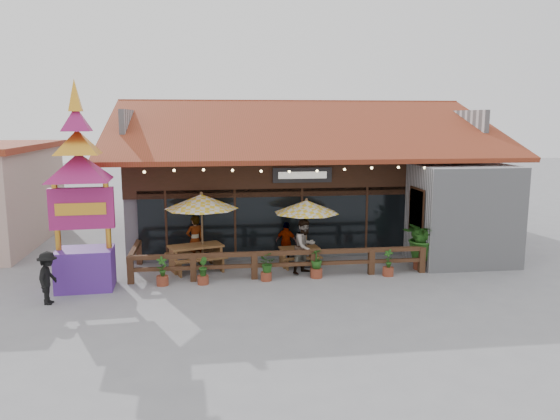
{
  "coord_description": "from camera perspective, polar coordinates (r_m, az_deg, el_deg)",
  "views": [
    {
      "loc": [
        -3.99,
        -17.95,
        5.27
      ],
      "look_at": [
        -1.37,
        1.5,
        1.96
      ],
      "focal_mm": 35.0,
      "sensor_mm": 36.0,
      "label": 1
    }
  ],
  "objects": [
    {
      "name": "planter_a",
      "position": [
        17.86,
        -12.2,
        -6.49
      ],
      "size": [
        0.39,
        0.38,
        0.94
      ],
      "color": "brown",
      "rests_on": "ground"
    },
    {
      "name": "umbrella_left",
      "position": [
        19.14,
        -8.2,
        0.85
      ],
      "size": [
        2.71,
        2.71,
        2.75
      ],
      "color": "brown",
      "rests_on": "ground"
    },
    {
      "name": "diner_b",
      "position": [
        18.69,
        2.61,
        -3.8
      ],
      "size": [
        1.17,
        1.13,
        1.9
      ],
      "primitive_type": "imported",
      "rotation": [
        0.0,
        0.0,
        0.64
      ],
      "color": "#331A10",
      "rests_on": "ground"
    },
    {
      "name": "tropical_plant",
      "position": [
        19.79,
        14.63,
        -2.86
      ],
      "size": [
        1.85,
        1.86,
        1.95
      ],
      "color": "brown",
      "rests_on": "ground"
    },
    {
      "name": "planter_e",
      "position": [
        18.85,
        11.24,
        -5.64
      ],
      "size": [
        0.37,
        0.39,
        0.91
      ],
      "color": "brown",
      "rests_on": "ground"
    },
    {
      "name": "pedestrian",
      "position": [
        17.02,
        -23.07,
        -6.55
      ],
      "size": [
        0.65,
        1.03,
        1.54
      ],
      "primitive_type": "imported",
      "rotation": [
        0.0,
        0.0,
        1.49
      ],
      "color": "black",
      "rests_on": "ground"
    },
    {
      "name": "picnic_table_right",
      "position": [
        19.76,
        2.02,
        -4.53
      ],
      "size": [
        1.53,
        1.36,
        0.68
      ],
      "color": "brown",
      "rests_on": "ground"
    },
    {
      "name": "patio_railing",
      "position": [
        18.37,
        -1.99,
        -5.11
      ],
      "size": [
        10.0,
        2.6,
        0.92
      ],
      "color": "#4E2D1C",
      "rests_on": "ground"
    },
    {
      "name": "picnic_table_left",
      "position": [
        19.4,
        -8.8,
        -4.48
      ],
      "size": [
        2.23,
        2.07,
        0.89
      ],
      "color": "brown",
      "rests_on": "ground"
    },
    {
      "name": "thai_sign_tower",
      "position": [
        17.6,
        -20.22,
        3.7
      ],
      "size": [
        2.68,
        2.68,
        6.9
      ],
      "color": "#51258A",
      "rests_on": "ground"
    },
    {
      "name": "diner_c",
      "position": [
        20.28,
        0.69,
        -3.34
      ],
      "size": [
        0.92,
        0.78,
        1.47
      ],
      "primitive_type": "imported",
      "rotation": [
        0.0,
        0.0,
        2.56
      ],
      "color": "#331A10",
      "rests_on": "ground"
    },
    {
      "name": "umbrella_right",
      "position": [
        19.3,
        2.78,
        0.32
      ],
      "size": [
        3.04,
        3.04,
        2.49
      ],
      "color": "brown",
      "rests_on": "ground"
    },
    {
      "name": "diner_a",
      "position": [
        19.98,
        -8.87,
        -3.16
      ],
      "size": [
        0.78,
        0.67,
        1.81
      ],
      "primitive_type": "imported",
      "rotation": [
        0.0,
        0.0,
        3.58
      ],
      "color": "#331A10",
      "rests_on": "ground"
    },
    {
      "name": "ground",
      "position": [
        19.13,
        4.71,
        -6.45
      ],
      "size": [
        100.0,
        100.0,
        0.0
      ],
      "primitive_type": "plane",
      "color": "gray",
      "rests_on": "ground"
    },
    {
      "name": "planter_d",
      "position": [
        18.3,
        3.84,
        -5.65
      ],
      "size": [
        0.51,
        0.51,
        0.98
      ],
      "color": "brown",
      "rests_on": "ground"
    },
    {
      "name": "restaurant_building",
      "position": [
        25.11,
        2.14,
        2.56
      ],
      "size": [
        15.5,
        14.73,
        6.09
      ],
      "color": "#A7A8AC",
      "rests_on": "ground"
    },
    {
      "name": "planter_c",
      "position": [
        17.94,
        -1.46,
        -5.86
      ],
      "size": [
        0.71,
        0.7,
        0.88
      ],
      "color": "brown",
      "rests_on": "ground"
    },
    {
      "name": "planter_b",
      "position": [
        17.75,
        -8.06,
        -6.45
      ],
      "size": [
        0.36,
        0.37,
        0.88
      ],
      "color": "brown",
      "rests_on": "ground"
    }
  ]
}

